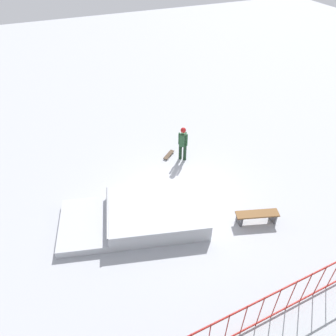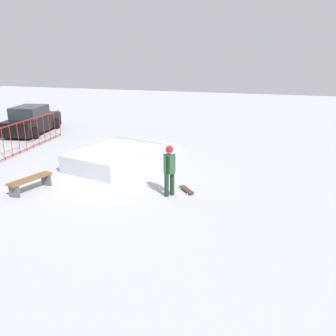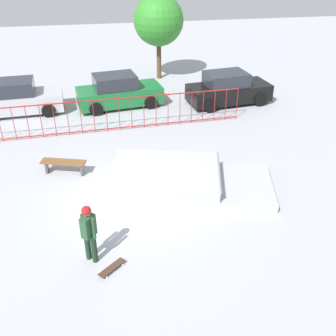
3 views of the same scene
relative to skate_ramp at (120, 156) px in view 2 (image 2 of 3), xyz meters
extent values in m
plane|color=#A8AAB2|center=(-1.92, -0.58, -0.32)|extent=(60.00, 60.00, 0.00)
cube|color=#B0B3BB|center=(-0.47, 0.11, 0.03)|extent=(4.12, 3.39, 0.70)
cube|color=#B0B3BB|center=(2.16, -0.53, -0.17)|extent=(2.37, 2.96, 0.30)
cylinder|color=gray|center=(1.28, -0.32, 0.38)|extent=(0.70, 2.54, 0.08)
cylinder|color=black|center=(-2.86, -3.12, 0.09)|extent=(0.15, 0.15, 0.82)
cylinder|color=black|center=(-3.03, -2.97, 0.09)|extent=(0.15, 0.15, 0.82)
cube|color=#264C2D|center=(-2.95, -3.05, 0.80)|extent=(0.42, 0.43, 0.60)
cylinder|color=#264C2D|center=(-2.81, -3.16, 0.80)|extent=(0.09, 0.09, 0.60)
cylinder|color=#264C2D|center=(-3.08, -2.93, 0.80)|extent=(0.09, 0.09, 0.60)
sphere|color=tan|center=(-2.95, -3.05, 1.25)|extent=(0.22, 0.22, 0.22)
sphere|color=#A51919|center=(-2.95, -3.05, 1.28)|extent=(0.25, 0.25, 0.25)
cube|color=#3F2D1E|center=(-2.45, -3.52, -0.23)|extent=(0.74, 0.67, 0.02)
cylinder|color=silver|center=(-2.59, -3.79, -0.29)|extent=(0.06, 0.06, 0.06)
cylinder|color=silver|center=(-2.74, -3.62, -0.29)|extent=(0.06, 0.06, 0.06)
cylinder|color=silver|center=(-2.17, -3.43, -0.29)|extent=(0.06, 0.06, 0.06)
cylinder|color=silver|center=(-2.31, -3.25, -0.29)|extent=(0.06, 0.06, 0.06)
cylinder|color=maroon|center=(-1.11, 5.02, 0.43)|extent=(0.03, 0.03, 1.50)
cylinder|color=maroon|center=(-0.56, 5.06, 0.43)|extent=(0.03, 0.03, 1.50)
cylinder|color=maroon|center=(-0.02, 5.09, 0.43)|extent=(0.03, 0.03, 1.50)
cylinder|color=maroon|center=(0.52, 5.12, 0.43)|extent=(0.03, 0.03, 1.50)
cylinder|color=maroon|center=(1.06, 5.16, 0.43)|extent=(0.03, 0.03, 1.50)
cylinder|color=maroon|center=(1.61, 5.19, 0.43)|extent=(0.03, 0.03, 1.50)
cylinder|color=maroon|center=(2.15, 5.22, 0.43)|extent=(0.03, 0.03, 1.50)
cylinder|color=maroon|center=(2.69, 5.25, 0.43)|extent=(0.03, 0.03, 1.50)
cylinder|color=maroon|center=(3.23, 5.29, 0.43)|extent=(0.03, 0.03, 1.50)
cylinder|color=maroon|center=(3.78, 5.32, 0.43)|extent=(0.03, 0.03, 1.50)
cube|color=brown|center=(-3.89, 1.65, 0.13)|extent=(1.65, 0.84, 0.06)
cube|color=#4C4C51|center=(-4.51, 1.84, -0.11)|extent=(0.08, 0.36, 0.42)
cube|color=#4C4C51|center=(-3.26, 1.46, -0.11)|extent=(0.08, 0.36, 0.42)
cube|color=black|center=(4.01, 7.29, 0.24)|extent=(4.30, 2.26, 0.80)
cube|color=#262B33|center=(3.81, 7.26, 0.96)|extent=(2.19, 1.77, 0.64)
cylinder|color=black|center=(5.23, 8.32, 0.00)|extent=(0.66, 0.31, 0.64)
cylinder|color=black|center=(5.46, 6.64, 0.00)|extent=(0.66, 0.31, 0.64)
cylinder|color=black|center=(2.55, 7.94, 0.00)|extent=(0.66, 0.31, 0.64)
cylinder|color=black|center=(2.79, 6.26, 0.00)|extent=(0.66, 0.31, 0.64)
camera|label=1|loc=(2.41, 8.31, 9.10)|focal=35.36mm
camera|label=2|loc=(-13.50, -6.04, 4.30)|focal=37.85mm
camera|label=3|loc=(-2.33, -11.19, 7.16)|focal=42.72mm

